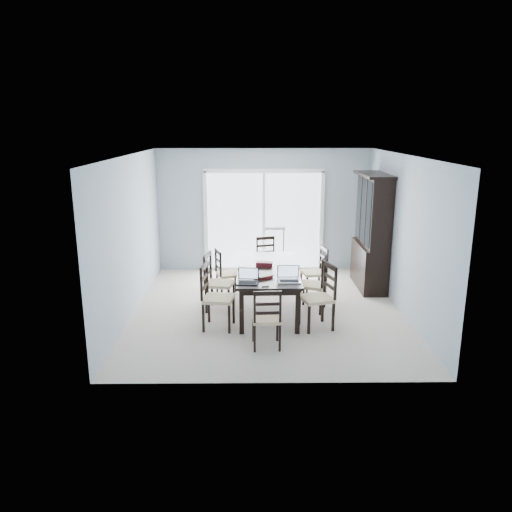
{
  "coord_description": "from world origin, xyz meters",
  "views": [
    {
      "loc": [
        -0.28,
        -8.01,
        3.06
      ],
      "look_at": [
        -0.19,
        0.0,
        0.95
      ],
      "focal_mm": 35.0,
      "sensor_mm": 36.0,
      "label": 1
    }
  ],
  "objects_px": {
    "chair_left_near": "(212,289)",
    "game_box": "(264,264)",
    "chair_right_mid": "(318,278)",
    "chair_end_far": "(267,255)",
    "chair_right_near": "(323,289)",
    "laptop_dark": "(248,280)",
    "chair_end_near": "(267,313)",
    "hot_tub": "(246,240)",
    "laptop_silver": "(289,278)",
    "china_hutch": "(372,233)",
    "chair_left_far": "(224,268)",
    "chair_right_far": "(318,266)",
    "cell_phone": "(265,286)",
    "dining_table": "(267,272)",
    "chair_left_mid": "(214,276)"
  },
  "relations": [
    {
      "from": "chair_left_far",
      "to": "game_box",
      "type": "relative_size",
      "value": 3.7
    },
    {
      "from": "china_hutch",
      "to": "chair_end_near",
      "type": "relative_size",
      "value": 2.13
    },
    {
      "from": "chair_left_near",
      "to": "china_hutch",
      "type": "bearing_deg",
      "value": 132.19
    },
    {
      "from": "chair_right_near",
      "to": "cell_phone",
      "type": "bearing_deg",
      "value": 89.59
    },
    {
      "from": "chair_left_near",
      "to": "laptop_dark",
      "type": "bearing_deg",
      "value": 87.49
    },
    {
      "from": "chair_left_far",
      "to": "chair_left_mid",
      "type": "bearing_deg",
      "value": -28.15
    },
    {
      "from": "chair_right_far",
      "to": "laptop_silver",
      "type": "distance_m",
      "value": 1.72
    },
    {
      "from": "chair_left_far",
      "to": "chair_end_near",
      "type": "xyz_separation_m",
      "value": [
        0.72,
        -2.24,
        -0.0
      ]
    },
    {
      "from": "chair_end_far",
      "to": "chair_right_near",
      "type": "bearing_deg",
      "value": 92.01
    },
    {
      "from": "china_hutch",
      "to": "hot_tub",
      "type": "distance_m",
      "value": 3.22
    },
    {
      "from": "chair_right_far",
      "to": "chair_end_far",
      "type": "height_order",
      "value": "chair_right_far"
    },
    {
      "from": "chair_end_far",
      "to": "laptop_dark",
      "type": "xyz_separation_m",
      "value": [
        -0.37,
        -2.49,
        0.25
      ]
    },
    {
      "from": "cell_phone",
      "to": "hot_tub",
      "type": "xyz_separation_m",
      "value": [
        -0.32,
        4.31,
        -0.29
      ]
    },
    {
      "from": "dining_table",
      "to": "chair_left_mid",
      "type": "relative_size",
      "value": 1.93
    },
    {
      "from": "laptop_silver",
      "to": "hot_tub",
      "type": "distance_m",
      "value": 4.16
    },
    {
      "from": "chair_left_far",
      "to": "chair_end_far",
      "type": "relative_size",
      "value": 0.99
    },
    {
      "from": "cell_phone",
      "to": "hot_tub",
      "type": "height_order",
      "value": "hot_tub"
    },
    {
      "from": "china_hutch",
      "to": "chair_left_near",
      "type": "relative_size",
      "value": 1.87
    },
    {
      "from": "chair_left_mid",
      "to": "laptop_silver",
      "type": "height_order",
      "value": "chair_left_mid"
    },
    {
      "from": "chair_right_near",
      "to": "laptop_silver",
      "type": "xyz_separation_m",
      "value": [
        -0.53,
        -0.03,
        0.19
      ]
    },
    {
      "from": "china_hutch",
      "to": "game_box",
      "type": "height_order",
      "value": "china_hutch"
    },
    {
      "from": "dining_table",
      "to": "chair_right_mid",
      "type": "distance_m",
      "value": 0.85
    },
    {
      "from": "hot_tub",
      "to": "dining_table",
      "type": "bearing_deg",
      "value": -83.34
    },
    {
      "from": "hot_tub",
      "to": "game_box",
      "type": "bearing_deg",
      "value": -84.03
    },
    {
      "from": "chair_left_mid",
      "to": "chair_right_near",
      "type": "xyz_separation_m",
      "value": [
        1.72,
        -0.79,
        0.02
      ]
    },
    {
      "from": "chair_right_near",
      "to": "game_box",
      "type": "distance_m",
      "value": 1.24
    },
    {
      "from": "chair_right_mid",
      "to": "chair_left_far",
      "type": "bearing_deg",
      "value": 84.68
    },
    {
      "from": "game_box",
      "to": "hot_tub",
      "type": "distance_m",
      "value": 3.23
    },
    {
      "from": "chair_left_near",
      "to": "game_box",
      "type": "relative_size",
      "value": 4.21
    },
    {
      "from": "chair_left_mid",
      "to": "game_box",
      "type": "bearing_deg",
      "value": 105.37
    },
    {
      "from": "chair_right_near",
      "to": "laptop_silver",
      "type": "bearing_deg",
      "value": 77.12
    },
    {
      "from": "laptop_silver",
      "to": "hot_tub",
      "type": "bearing_deg",
      "value": 98.45
    },
    {
      "from": "chair_right_mid",
      "to": "chair_end_far",
      "type": "relative_size",
      "value": 1.05
    },
    {
      "from": "chair_left_near",
      "to": "game_box",
      "type": "xyz_separation_m",
      "value": [
        0.83,
        0.86,
        0.16
      ]
    },
    {
      "from": "chair_left_far",
      "to": "chair_right_near",
      "type": "bearing_deg",
      "value": 30.21
    },
    {
      "from": "chair_end_near",
      "to": "laptop_dark",
      "type": "relative_size",
      "value": 3.03
    },
    {
      "from": "china_hutch",
      "to": "game_box",
      "type": "relative_size",
      "value": 7.87
    },
    {
      "from": "chair_left_far",
      "to": "chair_right_far",
      "type": "bearing_deg",
      "value": 75.32
    },
    {
      "from": "chair_end_far",
      "to": "chair_right_far",
      "type": "bearing_deg",
      "value": 121.1
    },
    {
      "from": "chair_right_mid",
      "to": "china_hutch",
      "type": "bearing_deg",
      "value": -23.18
    },
    {
      "from": "chair_right_near",
      "to": "laptop_dark",
      "type": "bearing_deg",
      "value": 78.74
    },
    {
      "from": "chair_right_mid",
      "to": "laptop_silver",
      "type": "bearing_deg",
      "value": 162.85
    },
    {
      "from": "laptop_dark",
      "to": "cell_phone",
      "type": "relative_size",
      "value": 3.08
    },
    {
      "from": "chair_left_far",
      "to": "chair_right_mid",
      "type": "height_order",
      "value": "chair_right_mid"
    },
    {
      "from": "chair_right_far",
      "to": "hot_tub",
      "type": "relative_size",
      "value": 0.55
    },
    {
      "from": "china_hutch",
      "to": "laptop_dark",
      "type": "bearing_deg",
      "value": -138.31
    },
    {
      "from": "china_hutch",
      "to": "chair_right_mid",
      "type": "bearing_deg",
      "value": -132.41
    },
    {
      "from": "dining_table",
      "to": "game_box",
      "type": "height_order",
      "value": "game_box"
    },
    {
      "from": "china_hutch",
      "to": "cell_phone",
      "type": "bearing_deg",
      "value": -132.91
    },
    {
      "from": "chair_right_far",
      "to": "cell_phone",
      "type": "height_order",
      "value": "chair_right_far"
    }
  ]
}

